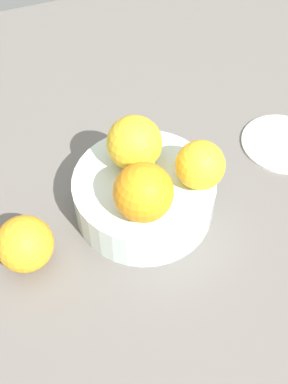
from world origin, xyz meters
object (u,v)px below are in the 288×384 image
at_px(orange_in_bowl_2, 200,165).
at_px(orange_loose_0, 25,244).
at_px(orange_in_bowl_0, 133,143).
at_px(orange_in_bowl_1, 143,192).
at_px(fruit_bowl, 144,195).
at_px(side_plate, 282,142).

height_order(orange_in_bowl_2, orange_loose_0, orange_in_bowl_2).
xyz_separation_m(orange_in_bowl_0, orange_in_bowl_2, (-0.07, 0.06, -0.00)).
bearing_deg(orange_in_bowl_2, orange_in_bowl_1, 12.83).
xyz_separation_m(fruit_bowl, side_plate, (-0.24, -0.04, -0.02)).
height_order(orange_in_bowl_1, orange_in_bowl_2, orange_in_bowl_1).
xyz_separation_m(orange_in_bowl_0, side_plate, (-0.24, -0.00, -0.09)).
distance_m(orange_in_bowl_1, orange_loose_0, 0.16).
height_order(fruit_bowl, orange_loose_0, orange_loose_0).
bearing_deg(orange_in_bowl_0, orange_loose_0, 19.61).
relative_size(fruit_bowl, orange_in_bowl_2, 2.99).
bearing_deg(orange_loose_0, orange_in_bowl_1, 172.09).
height_order(orange_loose_0, side_plate, orange_loose_0).
bearing_deg(orange_in_bowl_1, orange_in_bowl_0, -101.72).
xyz_separation_m(fruit_bowl, orange_in_bowl_0, (0.00, -0.03, 0.07)).
bearing_deg(orange_in_bowl_1, fruit_bowl, -111.66).
xyz_separation_m(fruit_bowl, orange_in_bowl_2, (-0.06, 0.03, 0.06)).
relative_size(orange_loose_0, side_plate, 0.58).
distance_m(orange_in_bowl_2, side_plate, 0.20).
bearing_deg(orange_in_bowl_0, side_plate, -178.96).
bearing_deg(side_plate, orange_in_bowl_2, 20.18).
relative_size(orange_in_bowl_1, orange_loose_0, 1.01).
bearing_deg(orange_in_bowl_2, orange_in_bowl_0, -42.34).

